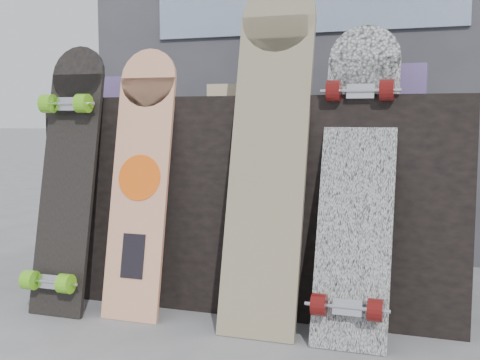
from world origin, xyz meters
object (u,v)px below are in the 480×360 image
(longboard_celtic, at_px, (269,141))
(longboard_cascadia, at_px, (357,175))
(skateboard_dark, at_px, (67,174))
(vendor_table, at_px, (261,198))
(longboard_geisha, at_px, (141,174))

(longboard_celtic, xyz_separation_m, longboard_cascadia, (0.30, -0.02, -0.11))
(longboard_cascadia, distance_m, skateboard_dark, 1.07)
(vendor_table, bearing_deg, skateboard_dark, -146.98)
(longboard_celtic, bearing_deg, skateboard_dark, -174.09)
(longboard_celtic, relative_size, skateboard_dark, 1.22)
(skateboard_dark, bearing_deg, vendor_table, 33.02)
(vendor_table, height_order, skateboard_dark, skateboard_dark)
(longboard_cascadia, bearing_deg, longboard_celtic, 176.33)
(longboard_cascadia, relative_size, skateboard_dark, 1.05)
(longboard_geisha, distance_m, longboard_cascadia, 0.78)
(vendor_table, distance_m, longboard_geisha, 0.52)
(longboard_geisha, bearing_deg, longboard_celtic, 3.68)
(longboard_cascadia, bearing_deg, longboard_geisha, -179.16)
(longboard_celtic, distance_m, skateboard_dark, 0.78)
(longboard_geisha, height_order, longboard_celtic, longboard_celtic)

